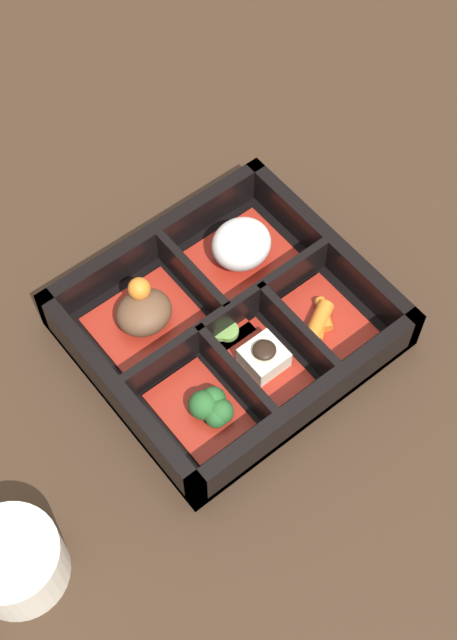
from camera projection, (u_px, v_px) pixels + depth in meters
ground_plane at (228, 333)px, 0.85m from camera, size 3.00×3.00×0.00m
bento_base at (228, 331)px, 0.85m from camera, size 0.27×0.24×0.01m
bento_rim at (230, 322)px, 0.83m from camera, size 0.27×0.24×0.05m
bowl_stew at (144, 314)px, 0.83m from camera, size 0.10×0.08×0.05m
bowl_rice at (241, 247)px, 0.86m from camera, size 0.10×0.08×0.05m
bowl_greens at (207, 408)px, 0.79m from camera, size 0.06×0.09×0.03m
bowl_tofu at (265, 359)px, 0.81m from camera, size 0.05×0.09×0.03m
bowl_carrots at (323, 320)px, 0.84m from camera, size 0.06×0.09×0.02m
bowl_pickles at (223, 328)px, 0.84m from camera, size 0.04×0.04×0.01m
tea_cup at (14, 561)px, 0.71m from camera, size 0.08×0.08×0.06m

